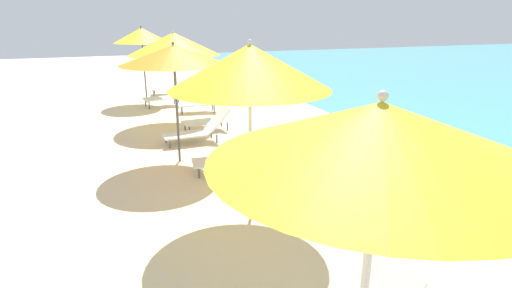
% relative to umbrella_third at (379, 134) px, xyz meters
% --- Properties ---
extents(umbrella_third, '(1.82, 1.82, 2.66)m').
position_rel_umbrella_third_xyz_m(umbrella_third, '(0.00, 0.00, 0.00)').
color(umbrella_third, silver).
rests_on(umbrella_third, ground).
extents(umbrella_fourth, '(2.30, 2.30, 2.72)m').
position_rel_umbrella_third_xyz_m(umbrella_fourth, '(0.60, 3.69, -0.09)').
color(umbrella_fourth, silver).
rests_on(umbrella_fourth, ground).
extents(lounger_fourth_shoreside, '(1.33, 0.67, 0.48)m').
position_rel_umbrella_third_xyz_m(lounger_fourth_shoreside, '(1.28, 4.69, -2.18)').
color(lounger_fourth_shoreside, white).
rests_on(lounger_fourth_shoreside, ground).
extents(umbrella_fifth, '(2.20, 2.20, 2.53)m').
position_rel_umbrella_third_xyz_m(umbrella_fifth, '(0.06, 6.74, -0.16)').
color(umbrella_fifth, '#4C4C51').
rests_on(umbrella_fifth, ground).
extents(lounger_fifth_shoreside, '(1.44, 0.62, 0.56)m').
position_rel_umbrella_third_xyz_m(lounger_fifth_shoreside, '(0.63, 7.98, -2.16)').
color(lounger_fifth_shoreside, white).
rests_on(lounger_fifth_shoreside, ground).
extents(lounger_fifth_inland, '(1.38, 0.72, 0.57)m').
position_rel_umbrella_third_xyz_m(lounger_fifth_inland, '(0.85, 5.78, -2.16)').
color(lounger_fifth_inland, white).
rests_on(lounger_fifth_inland, ground).
extents(umbrella_sixth, '(2.59, 2.59, 2.66)m').
position_rel_umbrella_third_xyz_m(umbrella_sixth, '(0.63, 10.11, -0.15)').
color(umbrella_sixth, silver).
rests_on(umbrella_sixth, ground).
extents(lounger_sixth_shoreside, '(1.37, 0.73, 0.53)m').
position_rel_umbrella_third_xyz_m(lounger_sixth_shoreside, '(1.52, 11.26, -2.13)').
color(lounger_sixth_shoreside, white).
rests_on(lounger_sixth_shoreside, ground).
extents(lounger_sixth_inland, '(1.29, 0.67, 0.60)m').
position_rel_umbrella_third_xyz_m(lounger_sixth_inland, '(1.24, 8.99, -2.13)').
color(lounger_sixth_inland, white).
rests_on(lounger_sixth_inland, ground).
extents(umbrella_farthest, '(1.96, 1.96, 2.70)m').
position_rel_umbrella_third_xyz_m(umbrella_farthest, '(0.09, 13.56, -0.05)').
color(umbrella_farthest, '#4C4C51').
rests_on(umbrella_farthest, ground).
extents(lounger_farthest_shoreside, '(1.36, 0.79, 0.61)m').
position_rel_umbrella_third_xyz_m(lounger_farthest_shoreside, '(1.10, 14.86, -2.15)').
color(lounger_farthest_shoreside, white).
rests_on(lounger_farthest_shoreside, ground).
extents(lounger_farthest_inland, '(1.35, 0.77, 0.58)m').
position_rel_umbrella_third_xyz_m(lounger_farthest_inland, '(0.56, 12.63, -2.10)').
color(lounger_farthest_inland, white).
rests_on(lounger_farthest_inland, ground).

